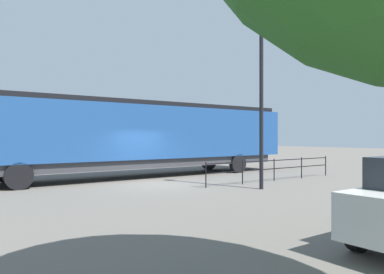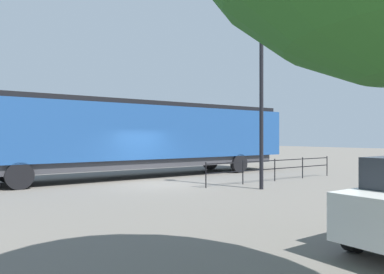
# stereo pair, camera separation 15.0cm
# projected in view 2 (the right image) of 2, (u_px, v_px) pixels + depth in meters

# --- Properties ---
(ground_plane) EXTENTS (120.00, 120.00, 0.00)m
(ground_plane) POSITION_uv_depth(u_px,v_px,m) (157.00, 184.00, 16.28)
(ground_plane) COLOR #666059
(locomotive) EXTENTS (3.03, 18.53, 3.93)m
(locomotive) POSITION_uv_depth(u_px,v_px,m) (148.00, 135.00, 19.51)
(locomotive) COLOR navy
(locomotive) RESTS_ON ground_plane
(lamp_post) EXTENTS (0.50, 0.50, 7.31)m
(lamp_post) POSITION_uv_depth(u_px,v_px,m) (261.00, 66.00, 14.71)
(lamp_post) COLOR black
(lamp_post) RESTS_ON ground_plane
(platform_fence) EXTENTS (0.05, 8.34, 1.07)m
(platform_fence) POSITION_uv_depth(u_px,v_px,m) (275.00, 166.00, 17.43)
(platform_fence) COLOR black
(platform_fence) RESTS_ON ground_plane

